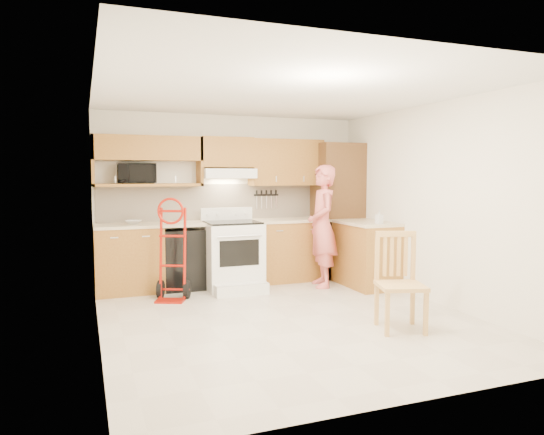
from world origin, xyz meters
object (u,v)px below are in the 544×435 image
dining_chair (401,282)px  microwave (136,173)px  person (322,226)px  range (234,250)px  hand_truck (171,254)px

dining_chair → microwave: bearing=146.1°
person → dining_chair: person is taller
person → range: bearing=-89.4°
range → dining_chair: range is taller
microwave → person: size_ratio=0.29×
person → microwave: bearing=-94.2°
range → hand_truck: bearing=-161.8°
hand_truck → range: bearing=42.0°
microwave → hand_truck: microwave is taller
hand_truck → dining_chair: bearing=-22.5°
hand_truck → dining_chair: 2.91m
microwave → range: bearing=-21.3°
range → hand_truck: (-0.92, -0.30, 0.03)m
microwave → dining_chair: microwave is taller
person → hand_truck: 2.19m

